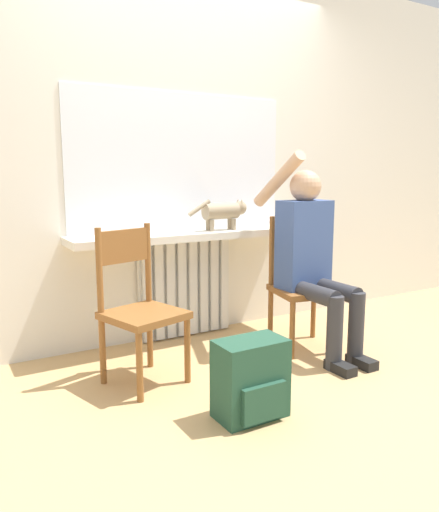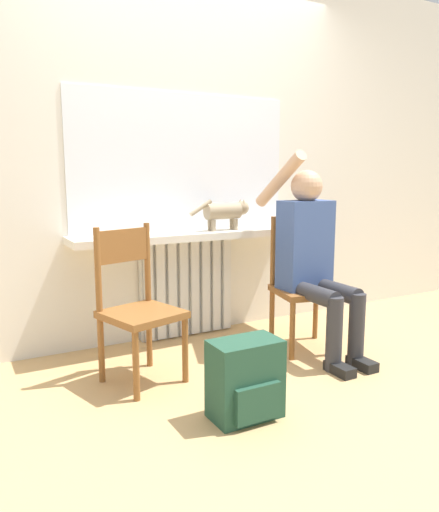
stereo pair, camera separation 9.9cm
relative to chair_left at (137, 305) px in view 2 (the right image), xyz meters
The scene contains 10 objects.
ground_plane 0.92m from the chair_left, 42.84° to the right, with size 12.00×12.00×0.00m, color tan.
wall_with_window 1.28m from the chair_left, 49.01° to the left, with size 7.00×0.06×2.70m.
radiator 0.85m from the chair_left, 45.54° to the left, with size 0.71×0.08×0.74m.
windowsill 0.83m from the chair_left, 39.56° to the left, with size 1.72×0.32×0.05m.
window_glass 1.20m from the chair_left, 47.51° to the left, with size 1.65×0.01×0.96m.
chair_left is the anchor object (origin of this frame).
chair_right 1.18m from the chair_left, ahead, with size 0.46×0.46×0.90m.
person 1.20m from the chair_left, ahead, with size 0.36×0.96×1.33m.
cat 1.07m from the chair_left, 28.57° to the left, with size 0.47×0.11×0.22m.
backpack 0.79m from the chair_left, 65.73° to the right, with size 0.34×0.24×0.39m.
Camera 2 is at (-1.50, -2.09, 1.20)m, focal length 35.00 mm.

